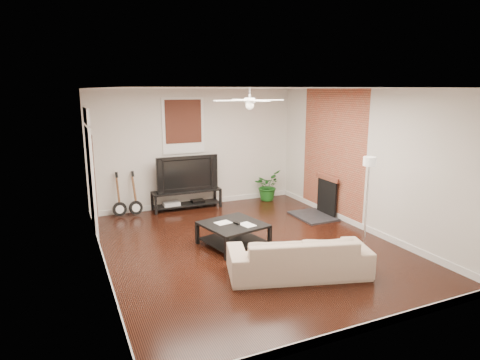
% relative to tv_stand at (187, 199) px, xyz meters
% --- Properties ---
extents(room, '(5.01, 6.01, 2.81)m').
position_rel_tv_stand_xyz_m(room, '(0.32, -2.78, 1.17)').
color(room, black).
rests_on(room, ground).
extents(brick_accent, '(0.02, 2.20, 2.80)m').
position_rel_tv_stand_xyz_m(brick_accent, '(2.81, -1.78, 1.17)').
color(brick_accent, '#A94F36').
rests_on(brick_accent, floor).
extents(fireplace, '(0.80, 1.10, 0.92)m').
position_rel_tv_stand_xyz_m(fireplace, '(2.52, -1.78, 0.23)').
color(fireplace, black).
rests_on(fireplace, floor).
extents(window_back, '(1.00, 0.06, 1.30)m').
position_rel_tv_stand_xyz_m(window_back, '(0.02, 0.19, 1.72)').
color(window_back, '#34130E').
rests_on(window_back, wall_back).
extents(door_left, '(0.08, 1.00, 2.50)m').
position_rel_tv_stand_xyz_m(door_left, '(-2.14, -0.88, 1.02)').
color(door_left, white).
rests_on(door_left, wall_left).
extents(tv_stand, '(1.62, 0.43, 0.45)m').
position_rel_tv_stand_xyz_m(tv_stand, '(0.00, 0.00, 0.00)').
color(tv_stand, black).
rests_on(tv_stand, floor).
extents(tv, '(1.45, 0.19, 0.84)m').
position_rel_tv_stand_xyz_m(tv, '(0.00, 0.02, 0.64)').
color(tv, black).
rests_on(tv, tv_stand).
extents(coffee_table, '(1.20, 1.20, 0.42)m').
position_rel_tv_stand_xyz_m(coffee_table, '(0.08, -2.62, -0.02)').
color(coffee_table, black).
rests_on(coffee_table, floor).
extents(sofa, '(2.27, 1.40, 0.62)m').
position_rel_tv_stand_xyz_m(sofa, '(0.52, -4.12, 0.08)').
color(sofa, tan).
rests_on(sofa, floor).
extents(floor_lamp, '(0.36, 0.36, 1.73)m').
position_rel_tv_stand_xyz_m(floor_lamp, '(1.87, -4.02, 0.64)').
color(floor_lamp, white).
rests_on(floor_lamp, floor).
extents(potted_plant, '(0.90, 0.89, 0.75)m').
position_rel_tv_stand_xyz_m(potted_plant, '(2.11, -0.07, 0.15)').
color(potted_plant, '#1B5E1B').
rests_on(potted_plant, floor).
extents(guitar_left, '(0.33, 0.25, 1.00)m').
position_rel_tv_stand_xyz_m(guitar_left, '(-1.56, -0.03, 0.27)').
color(guitar_left, black).
rests_on(guitar_left, floor).
extents(guitar_right, '(0.35, 0.28, 1.00)m').
position_rel_tv_stand_xyz_m(guitar_right, '(-1.21, -0.06, 0.27)').
color(guitar_right, black).
rests_on(guitar_right, floor).
extents(ceiling_fan, '(1.24, 1.24, 0.32)m').
position_rel_tv_stand_xyz_m(ceiling_fan, '(0.32, -2.78, 2.37)').
color(ceiling_fan, white).
rests_on(ceiling_fan, ceiling).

